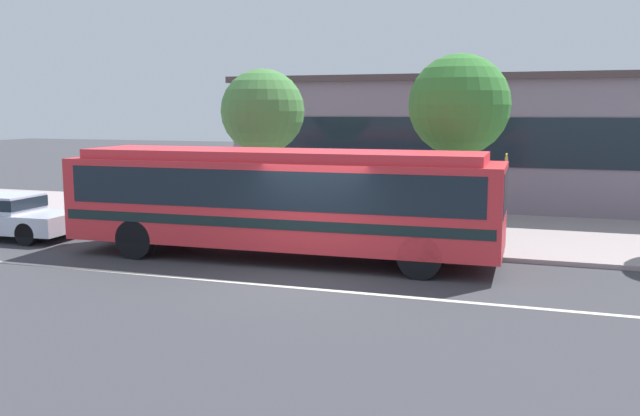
% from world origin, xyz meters
% --- Properties ---
extents(ground_plane, '(120.00, 120.00, 0.00)m').
position_xyz_m(ground_plane, '(0.00, 0.00, 0.00)').
color(ground_plane, '#3A3A40').
extents(sidewalk_slab, '(60.00, 8.00, 0.12)m').
position_xyz_m(sidewalk_slab, '(0.00, 7.14, 0.06)').
color(sidewalk_slab, '#A39395').
rests_on(sidewalk_slab, ground_plane).
extents(lane_stripe_center, '(56.00, 0.16, 0.01)m').
position_xyz_m(lane_stripe_center, '(0.00, -0.80, 0.00)').
color(lane_stripe_center, silver).
rests_on(lane_stripe_center, ground_plane).
extents(transit_bus, '(10.99, 2.75, 2.75)m').
position_xyz_m(transit_bus, '(-1.30, 1.79, 1.60)').
color(transit_bus, red).
rests_on(transit_bus, ground_plane).
extents(pedestrian_waiting_near_sign, '(0.43, 0.43, 1.68)m').
position_xyz_m(pedestrian_waiting_near_sign, '(1.05, 4.96, 1.10)').
color(pedestrian_waiting_near_sign, '#676A51').
rests_on(pedestrian_waiting_near_sign, sidewalk_slab).
extents(bus_stop_sign, '(0.08, 0.44, 2.53)m').
position_xyz_m(bus_stop_sign, '(4.03, 3.64, 1.74)').
color(bus_stop_sign, gray).
rests_on(bus_stop_sign, sidewalk_slab).
extents(street_tree_near_stop, '(2.66, 2.66, 4.90)m').
position_xyz_m(street_tree_near_stop, '(-3.64, 6.15, 3.67)').
color(street_tree_near_stop, brown).
rests_on(street_tree_near_stop, sidewalk_slab).
extents(street_tree_mid_block, '(2.79, 2.79, 5.15)m').
position_xyz_m(street_tree_mid_block, '(2.62, 5.24, 3.83)').
color(street_tree_mid_block, brown).
rests_on(street_tree_mid_block, sidewalk_slab).
extents(station_building, '(18.15, 6.81, 5.01)m').
position_xyz_m(station_building, '(2.11, 13.70, 2.51)').
color(station_building, gray).
rests_on(station_building, ground_plane).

